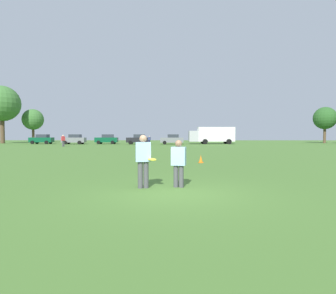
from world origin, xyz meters
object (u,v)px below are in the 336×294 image
Objects in this scene: parked_car_near_right at (172,139)px; box_truck at (212,135)px; player_thrower at (143,158)px; frisbee at (152,159)px; parked_car_near_left at (42,139)px; player_defender at (179,161)px; traffic_cone at (201,159)px; parked_car_mid_left at (74,139)px; parked_car_mid_right at (138,139)px; bystander_sideline_watcher at (63,140)px; bystander_far_jogger at (149,140)px; parked_car_center at (107,139)px.

box_truck is (7.65, 1.66, 0.83)m from parked_car_near_right.
parked_car_near_right is at bearing 88.75° from player_thrower.
frisbee is 0.06× the size of parked_car_near_left.
player_defender is 8.54m from traffic_cone.
parked_car_near_right is at bearing -0.81° from parked_car_mid_left.
parked_car_mid_left is (6.58, -1.16, 0.00)m from parked_car_near_left.
parked_car_mid_left is (-17.52, 43.35, -0.04)m from frisbee.
box_truck is (13.88, 1.43, 0.83)m from parked_car_mid_right.
player_defender is 0.37× the size of parked_car_mid_right.
bystander_sideline_watcher is (-15.45, 32.64, 0.02)m from frisbee.
frisbee is at bearing -67.99° from parked_car_mid_left.
player_thrower reaches higher than bystander_sideline_watcher.
traffic_cone is at bearing 72.04° from player_thrower.
bystander_far_jogger reaches higher than frisbee.
traffic_cone is 34.48m from parked_car_near_right.
parked_car_mid_left is 1.00× the size of parked_car_center.
frisbee is at bearing -82.64° from parked_car_mid_right.
bystander_sideline_watcher is (-3.75, -11.84, 0.06)m from parked_car_center.
box_truck is (32.38, 0.25, 0.83)m from parked_car_near_left.
traffic_cone is at bearing -60.06° from parked_car_mid_left.
parked_car_mid_left is 1.00× the size of parked_car_near_right.
player_defender is 1.02× the size of bystander_far_jogger.
parked_car_mid_right is 2.74× the size of bystander_far_jogger.
traffic_cone is 0.11× the size of parked_car_near_right.
box_truck is (7.42, 44.45, 0.87)m from player_defender.
player_defender is at bearing -81.46° from parked_car_mid_right.
player_thrower is 0.41× the size of parked_car_center.
box_truck reaches higher than bystander_sideline_watcher.
parked_car_near_left reaches higher than frisbee.
frisbee is at bearing -75.26° from parked_car_center.
parked_car_mid_left and parked_car_near_right have the same top height.
parked_car_center is 12.41m from parked_car_near_right.
parked_car_near_right is (0.94, 42.94, -0.07)m from player_thrower.
frisbee is at bearing -61.56° from parked_car_near_left.
frisbee is (-0.86, -0.31, 0.08)m from player_defender.
parked_car_mid_left is at bearing 119.94° from traffic_cone.
player_thrower is 3.66× the size of traffic_cone.
parked_car_center reaches higher than bystander_far_jogger.
parked_car_near_left is (-26.55, 35.84, 0.69)m from traffic_cone.
parked_car_mid_right is at bearing 96.99° from player_thrower.
bystander_sideline_watcher is at bearing 116.78° from player_defender.
parked_car_mid_left and parked_car_center have the same top height.
player_defender is 45.92m from parked_car_center.
parked_car_near_right is (6.23, -0.23, 0.00)m from parked_car_mid_right.
parked_car_center is at bearing 105.87° from player_defender.
box_truck is 26.66m from bystander_sideline_watcher.
box_truck is at bearing 80.53° from player_defender.
parked_car_mid_right is 0.50× the size of box_truck.
parked_car_center reaches higher than player_defender.
parked_car_near_right reaches higher than bystander_sideline_watcher.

